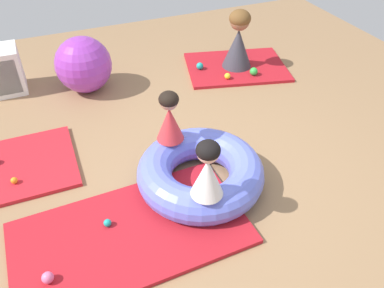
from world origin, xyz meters
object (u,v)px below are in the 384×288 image
Objects in this scene: play_ball_green at (254,71)px; play_ball_pink at (48,278)px; adult_seated at (238,40)px; storage_cube at (3,72)px; play_ball_teal at (107,223)px; child_in_white at (208,170)px; play_ball_teal_second at (200,66)px; play_ball_orange at (14,180)px; play_ball_yellow at (227,76)px; inflatable_cushion at (200,172)px; exercise_ball_large at (83,65)px; child_in_red at (169,117)px.

play_ball_green is 3.57m from play_ball_pink.
adult_seated is 1.39× the size of storage_cube.
play_ball_green reaches higher than play_ball_teal.
child_in_white is at bearing -128.50° from play_ball_green.
adult_seated reaches higher than play_ball_teal_second.
adult_seated reaches higher than play_ball_orange.
play_ball_yellow is at bearing 40.64° from play_ball_pink.
inflatable_cushion is at bearing 20.15° from play_ball_pink.
play_ball_teal_second reaches higher than play_ball_pink.
play_ball_green is 0.15× the size of exercise_ball_large.
exercise_ball_large is (-2.01, 0.23, -0.08)m from adult_seated.
inflatable_cushion reaches higher than play_ball_yellow.
inflatable_cushion is 10.89× the size of play_ball_green.
play_ball_yellow is (2.00, 1.81, 0.01)m from play_ball_teal.
child_in_white reaches higher than inflatable_cushion.
inflatable_cushion reaches higher than play_ball_pink.
play_ball_pink is 3.31m from play_ball_yellow.
adult_seated is (1.50, 2.31, -0.15)m from child_in_white.
play_ball_teal is at bearing -172.06° from child_in_red.
child_in_white is 4.86× the size of play_ball_green.
adult_seated is 8.25× the size of play_ball_teal_second.
play_ball_orange is (-3.05, -0.95, -0.02)m from play_ball_green.
play_ball_teal is 1.04× the size of play_ball_orange.
play_ball_yellow is at bearing 20.34° from play_ball_orange.
play_ball_teal is (-0.76, -0.57, -0.49)m from child_in_red.
child_in_red is 6.28× the size of play_ball_yellow.
child_in_white is 2.76m from adult_seated.
play_ball_teal is (-2.28, -2.10, -0.35)m from adult_seated.
child_in_white is at bearing -35.21° from play_ball_orange.
play_ball_orange is at bearing -162.64° from play_ball_green.
exercise_ball_large is at bearing 83.38° from play_ball_teal.
play_ball_teal_second is (2.28, 2.54, 0.00)m from play_ball_pink.
child_in_white reaches higher than play_ball_orange.
play_ball_green is 1.33× the size of play_ball_yellow.
play_ball_green is at bearing -14.63° from exercise_ball_large.
child_in_white is 5.92× the size of play_ball_pink.
play_ball_teal is 0.74× the size of play_ball_pink.
play_ball_orange is at bearing -122.07° from adult_seated.
play_ball_teal is 2.35m from exercise_ball_large.
inflatable_cushion reaches higher than play_ball_teal_second.
adult_seated reaches higher than child_in_red.
play_ball_orange is (-0.68, 0.82, -0.00)m from play_ball_teal.
adult_seated is 2.03m from exercise_ball_large.
child_in_red is 0.64× the size of adult_seated.
adult_seated is at bearing 105.16° from play_ball_green.
child_in_white is 5.44× the size of play_ball_teal_second.
play_ball_yellow is (1.21, 2.03, -0.49)m from child_in_white.
inflatable_cushion is 2.37m from adult_seated.
storage_cube is at bearing 122.43° from inflatable_cushion.
child_in_white is 0.75× the size of exercise_ball_large.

